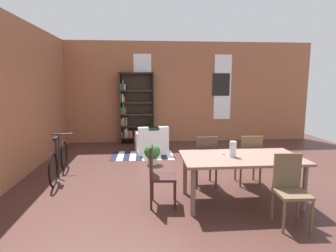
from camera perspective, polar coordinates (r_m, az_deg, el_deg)
The scene contains 18 objects.
ground_plane at distance 5.70m, azimuth 8.05°, elevation -10.68°, with size 9.55×9.55×0.00m, color #462823.
back_wall_brick at distance 9.05m, azimuth 3.03°, elevation 6.88°, with size 8.34×0.12×3.17m, color #A25E40.
left_wall_brick at distance 5.81m, azimuth -30.42°, elevation 4.57°, with size 0.12×8.34×3.17m, color #A25E40.
window_pane_0 at distance 8.89m, azimuth -5.20°, elevation 7.85°, with size 0.55×0.02×2.06m, color white.
window_pane_1 at distance 9.24m, azimuth 11.09°, elevation 7.76°, with size 0.55×0.02×2.06m, color white.
dining_table at distance 4.57m, azimuth 14.74°, elevation -7.00°, with size 1.86×1.00×0.75m.
vase_on_table at distance 4.47m, azimuth 13.12°, elevation -4.61°, with size 0.11×0.11×0.25m, color silver.
tealight_candle_0 at distance 4.59m, azimuth 11.30°, elevation -5.57°, with size 0.04×0.04×0.03m, color silver.
dining_chair_near_right at distance 4.15m, azimuth 23.69°, elevation -11.39°, with size 0.42×0.42×0.95m.
dining_chair_far_left at distance 5.18m, azimuth 7.61°, elevation -6.73°, with size 0.43×0.43×0.95m.
dining_chair_far_right at distance 5.41m, azimuth 16.27°, elevation -6.32°, with size 0.42×0.42×0.95m.
dining_chair_head_left at distance 4.37m, azimuth -1.95°, elevation -9.59°, with size 0.43×0.43×0.95m.
bookshelf_tall at distance 8.76m, azimuth -6.83°, elevation 3.44°, with size 1.06×0.30×2.21m.
armchair_white at distance 7.63m, azimuth -3.40°, elevation -3.40°, with size 0.93×0.93×0.75m.
bicycle_second at distance 6.09m, azimuth -21.38°, elevation -6.66°, with size 0.44×1.70×0.90m.
potted_plant_by_shelf at distance 6.55m, azimuth -3.25°, elevation -5.49°, with size 0.37×0.37×0.49m.
striped_rug at distance 7.39m, azimuth -5.28°, elevation -6.01°, with size 1.61×0.97×0.01m.
framed_picture at distance 9.22m, azimuth 10.80°, elevation 8.32°, with size 0.56×0.03×0.72m, color black.
Camera 1 is at (-1.22, -5.23, 1.90)m, focal length 29.82 mm.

